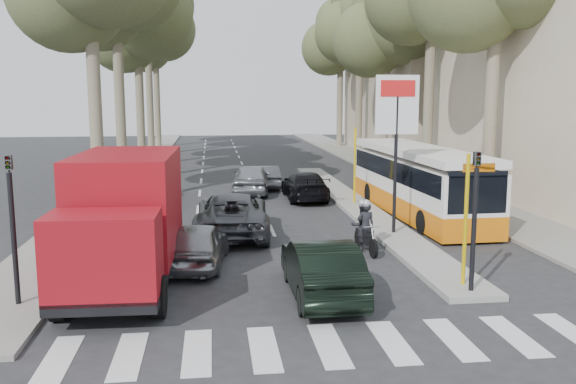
# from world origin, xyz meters

# --- Properties ---
(ground) EXTENTS (120.00, 120.00, 0.00)m
(ground) POSITION_xyz_m (0.00, 0.00, 0.00)
(ground) COLOR #28282B
(ground) RESTS_ON ground
(sidewalk_right) EXTENTS (3.20, 70.00, 0.12)m
(sidewalk_right) POSITION_xyz_m (8.60, 25.00, 0.06)
(sidewalk_right) COLOR gray
(sidewalk_right) RESTS_ON ground
(median_left) EXTENTS (2.40, 64.00, 0.12)m
(median_left) POSITION_xyz_m (-8.00, 28.00, 0.06)
(median_left) COLOR gray
(median_left) RESTS_ON ground
(traffic_island) EXTENTS (1.50, 26.00, 0.16)m
(traffic_island) POSITION_xyz_m (3.25, 11.00, 0.08)
(traffic_island) COLOR gray
(traffic_island) RESTS_ON ground
(building_far) EXTENTS (11.00, 20.00, 16.00)m
(building_far) POSITION_xyz_m (15.50, 34.00, 8.00)
(building_far) COLOR #B7A88E
(building_far) RESTS_ON ground
(billboard) EXTENTS (1.50, 12.10, 5.60)m
(billboard) POSITION_xyz_m (3.25, 5.00, 3.70)
(billboard) COLOR yellow
(billboard) RESTS_ON ground
(traffic_light_island) EXTENTS (0.16, 0.41, 3.60)m
(traffic_light_island) POSITION_xyz_m (3.25, -1.50, 2.49)
(traffic_light_island) COLOR black
(traffic_light_island) RESTS_ON ground
(traffic_light_left) EXTENTS (0.16, 0.41, 3.60)m
(traffic_light_left) POSITION_xyz_m (-7.60, -1.00, 2.49)
(traffic_light_left) COLOR black
(traffic_light_left) RESTS_ON ground
(tree_l_c) EXTENTS (7.40, 7.20, 13.71)m
(tree_l_c) POSITION_xyz_m (-7.77, 28.11, 10.04)
(tree_l_c) COLOR #6B604C
(tree_l_c) RESTS_ON ground
(tree_l_d) EXTENTS (7.40, 7.20, 15.66)m
(tree_l_d) POSITION_xyz_m (-7.87, 36.11, 11.76)
(tree_l_d) COLOR #6B604C
(tree_l_d) RESTS_ON ground
(tree_l_e) EXTENTS (7.40, 7.20, 14.49)m
(tree_l_e) POSITION_xyz_m (-7.97, 44.11, 10.73)
(tree_l_e) COLOR #6B604C
(tree_l_e) RESTS_ON ground
(tree_r_c) EXTENTS (7.40, 7.20, 13.32)m
(tree_r_c) POSITION_xyz_m (9.03, 26.11, 9.69)
(tree_r_c) COLOR #6B604C
(tree_r_c) RESTS_ON ground
(tree_r_d) EXTENTS (7.40, 7.20, 14.88)m
(tree_r_d) POSITION_xyz_m (9.13, 34.11, 11.07)
(tree_r_d) COLOR #6B604C
(tree_r_d) RESTS_ON ground
(tree_r_e) EXTENTS (7.40, 7.20, 14.10)m
(tree_r_e) POSITION_xyz_m (9.23, 42.11, 10.38)
(tree_r_e) COLOR #6B604C
(tree_r_e) RESTS_ON ground
(silver_hatchback) EXTENTS (2.00, 4.00, 1.31)m
(silver_hatchback) POSITION_xyz_m (-3.50, 2.07, 0.65)
(silver_hatchback) COLOR #919398
(silver_hatchback) RESTS_ON ground
(dark_hatchback) EXTENTS (1.54, 4.38, 1.44)m
(dark_hatchback) POSITION_xyz_m (-0.42, -1.00, 0.72)
(dark_hatchback) COLOR black
(dark_hatchback) RESTS_ON ground
(queue_car_a) EXTENTS (2.74, 5.54, 1.51)m
(queue_car_a) POSITION_xyz_m (-2.38, 6.00, 0.76)
(queue_car_a) COLOR #47484E
(queue_car_a) RESTS_ON ground
(queue_car_b) EXTENTS (1.87, 4.59, 1.33)m
(queue_car_b) POSITION_xyz_m (1.32, 13.00, 0.67)
(queue_car_b) COLOR black
(queue_car_b) RESTS_ON ground
(queue_car_c) EXTENTS (2.28, 4.62, 1.51)m
(queue_car_c) POSITION_xyz_m (-1.10, 14.95, 0.76)
(queue_car_c) COLOR #96989D
(queue_car_c) RESTS_ON ground
(queue_car_d) EXTENTS (1.27, 3.61, 1.19)m
(queue_car_d) POSITION_xyz_m (-0.17, 16.86, 0.59)
(queue_car_d) COLOR #52545A
(queue_car_d) RESTS_ON ground
(queue_car_e) EXTENTS (2.72, 5.27, 1.46)m
(queue_car_e) POSITION_xyz_m (-6.30, 13.22, 0.73)
(queue_car_e) COLOR black
(queue_car_e) RESTS_ON ground
(red_truck) EXTENTS (2.62, 6.48, 3.42)m
(red_truck) POSITION_xyz_m (-5.30, 0.38, 1.81)
(red_truck) COLOR black
(red_truck) RESTS_ON ground
(city_bus) EXTENTS (2.71, 10.80, 2.83)m
(city_bus) POSITION_xyz_m (5.36, 8.72, 1.49)
(city_bus) COLOR orange
(city_bus) RESTS_ON ground
(motorcycle) EXTENTS (0.75, 1.99, 1.69)m
(motorcycle) POSITION_xyz_m (1.71, 3.21, 0.77)
(motorcycle) COLOR black
(motorcycle) RESTS_ON ground
(pedestrian_near) EXTENTS (1.15, 1.20, 1.91)m
(pedestrian_near) POSITION_xyz_m (9.44, 10.39, 1.08)
(pedestrian_near) COLOR #362E46
(pedestrian_near) RESTS_ON sidewalk_right
(pedestrian_far) EXTENTS (1.14, 1.03, 1.66)m
(pedestrian_far) POSITION_xyz_m (7.20, 6.96, 0.95)
(pedestrian_far) COLOR #716855
(pedestrian_far) RESTS_ON sidewalk_right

